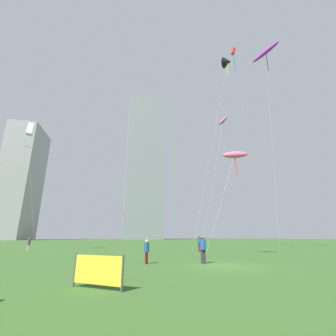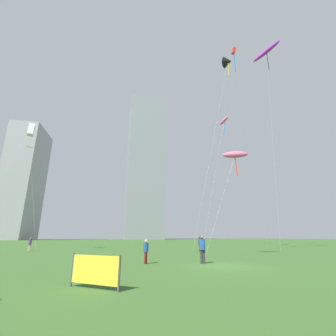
{
  "view_description": "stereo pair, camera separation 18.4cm",
  "coord_description": "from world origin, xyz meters",
  "px_view_note": "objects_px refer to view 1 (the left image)",
  "views": [
    {
      "loc": [
        -9.95,
        -12.74,
        1.82
      ],
      "look_at": [
        -0.09,
        8.06,
        8.65
      ],
      "focal_mm": 24.59,
      "sensor_mm": 36.0,
      "label": 1
    },
    {
      "loc": [
        -9.78,
        -12.81,
        1.82
      ],
      "look_at": [
        -0.09,
        8.06,
        8.65
      ],
      "focal_mm": 24.59,
      "sensor_mm": 36.0,
      "label": 2
    }
  ],
  "objects_px": {
    "kite_flying_0": "(30,129)",
    "person_standing_4": "(147,250)",
    "kite_flying_1": "(234,55)",
    "distant_highrise_0": "(144,166)",
    "kite_flying_5": "(235,155)",
    "event_banner": "(98,270)",
    "person_standing_2": "(203,247)",
    "kite_flying_3": "(227,62)",
    "kite_flying_4": "(266,52)",
    "kite_flying_6": "(223,121)",
    "distant_highrise_1": "(22,181)",
    "person_standing_3": "(29,243)",
    "kite_flying_2": "(29,148)",
    "person_standing_1": "(199,242)"
  },
  "relations": [
    {
      "from": "kite_flying_0",
      "to": "person_standing_4",
      "type": "bearing_deg",
      "value": -60.24
    },
    {
      "from": "kite_flying_1",
      "to": "distant_highrise_0",
      "type": "relative_size",
      "value": 0.31
    },
    {
      "from": "kite_flying_5",
      "to": "event_banner",
      "type": "xyz_separation_m",
      "value": [
        -14.9,
        -8.63,
        -9.55
      ]
    },
    {
      "from": "person_standing_2",
      "to": "kite_flying_3",
      "type": "relative_size",
      "value": 0.06
    },
    {
      "from": "kite_flying_4",
      "to": "distant_highrise_0",
      "type": "relative_size",
      "value": 0.36
    },
    {
      "from": "kite_flying_6",
      "to": "distant_highrise_0",
      "type": "relative_size",
      "value": 0.31
    },
    {
      "from": "event_banner",
      "to": "kite_flying_0",
      "type": "bearing_deg",
      "value": 104.29
    },
    {
      "from": "kite_flying_1",
      "to": "kite_flying_5",
      "type": "distance_m",
      "value": 16.77
    },
    {
      "from": "kite_flying_1",
      "to": "distant_highrise_1",
      "type": "height_order",
      "value": "distant_highrise_1"
    },
    {
      "from": "person_standing_3",
      "to": "event_banner",
      "type": "distance_m",
      "value": 26.52
    },
    {
      "from": "kite_flying_3",
      "to": "kite_flying_5",
      "type": "relative_size",
      "value": 3.08
    },
    {
      "from": "kite_flying_4",
      "to": "kite_flying_6",
      "type": "relative_size",
      "value": 1.14
    },
    {
      "from": "kite_flying_3",
      "to": "event_banner",
      "type": "bearing_deg",
      "value": -143.27
    },
    {
      "from": "kite_flying_2",
      "to": "distant_highrise_0",
      "type": "distance_m",
      "value": 109.29
    },
    {
      "from": "person_standing_4",
      "to": "kite_flying_2",
      "type": "distance_m",
      "value": 31.81
    },
    {
      "from": "person_standing_2",
      "to": "distant_highrise_1",
      "type": "height_order",
      "value": "distant_highrise_1"
    },
    {
      "from": "kite_flying_3",
      "to": "distant_highrise_1",
      "type": "bearing_deg",
      "value": 110.87
    },
    {
      "from": "person_standing_4",
      "to": "distant_highrise_0",
      "type": "height_order",
      "value": "distant_highrise_0"
    },
    {
      "from": "person_standing_3",
      "to": "person_standing_4",
      "type": "xyz_separation_m",
      "value": [
        8.74,
        -19.58,
        -0.03
      ]
    },
    {
      "from": "kite_flying_5",
      "to": "event_banner",
      "type": "relative_size",
      "value": 6.05
    },
    {
      "from": "kite_flying_0",
      "to": "distant_highrise_0",
      "type": "bearing_deg",
      "value": 62.71
    },
    {
      "from": "person_standing_4",
      "to": "event_banner",
      "type": "distance_m",
      "value": 7.86
    },
    {
      "from": "person_standing_4",
      "to": "kite_flying_4",
      "type": "bearing_deg",
      "value": -33.04
    },
    {
      "from": "kite_flying_5",
      "to": "person_standing_3",
      "type": "bearing_deg",
      "value": 137.82
    },
    {
      "from": "distant_highrise_0",
      "to": "event_banner",
      "type": "bearing_deg",
      "value": -97.13
    },
    {
      "from": "person_standing_1",
      "to": "distant_highrise_0",
      "type": "height_order",
      "value": "distant_highrise_0"
    },
    {
      "from": "kite_flying_5",
      "to": "person_standing_2",
      "type": "bearing_deg",
      "value": -152.63
    },
    {
      "from": "kite_flying_1",
      "to": "kite_flying_6",
      "type": "relative_size",
      "value": 0.99
    },
    {
      "from": "person_standing_1",
      "to": "person_standing_2",
      "type": "relative_size",
      "value": 1.01
    },
    {
      "from": "kite_flying_5",
      "to": "kite_flying_6",
      "type": "height_order",
      "value": "kite_flying_6"
    },
    {
      "from": "kite_flying_1",
      "to": "event_banner",
      "type": "relative_size",
      "value": 15.69
    },
    {
      "from": "kite_flying_2",
      "to": "kite_flying_4",
      "type": "distance_m",
      "value": 41.7
    },
    {
      "from": "person_standing_1",
      "to": "kite_flying_2",
      "type": "xyz_separation_m",
      "value": [
        -21.88,
        16.3,
        14.67
      ]
    },
    {
      "from": "person_standing_3",
      "to": "kite_flying_4",
      "type": "xyz_separation_m",
      "value": [
        30.2,
        -14.82,
        29.48
      ]
    },
    {
      "from": "kite_flying_1",
      "to": "kite_flying_6",
      "type": "height_order",
      "value": "kite_flying_6"
    },
    {
      "from": "distant_highrise_1",
      "to": "event_banner",
      "type": "distance_m",
      "value": 134.76
    },
    {
      "from": "kite_flying_3",
      "to": "person_standing_1",
      "type": "bearing_deg",
      "value": -173.88
    },
    {
      "from": "person_standing_3",
      "to": "person_standing_4",
      "type": "distance_m",
      "value": 21.45
    },
    {
      "from": "person_standing_3",
      "to": "kite_flying_6",
      "type": "distance_m",
      "value": 43.01
    },
    {
      "from": "person_standing_1",
      "to": "kite_flying_5",
      "type": "distance_m",
      "value": 11.68
    },
    {
      "from": "distant_highrise_0",
      "to": "event_banner",
      "type": "distance_m",
      "value": 139.01
    },
    {
      "from": "distant_highrise_0",
      "to": "person_standing_3",
      "type": "bearing_deg",
      "value": -103.94
    },
    {
      "from": "kite_flying_0",
      "to": "kite_flying_2",
      "type": "xyz_separation_m",
      "value": [
        -0.71,
        6.82,
        -0.4
      ]
    },
    {
      "from": "person_standing_4",
      "to": "kite_flying_6",
      "type": "distance_m",
      "value": 42.15
    },
    {
      "from": "kite_flying_4",
      "to": "kite_flying_2",
      "type": "bearing_deg",
      "value": 147.58
    },
    {
      "from": "person_standing_3",
      "to": "kite_flying_3",
      "type": "bearing_deg",
      "value": -163.04
    },
    {
      "from": "kite_flying_4",
      "to": "kite_flying_6",
      "type": "xyz_separation_m",
      "value": [
        4.08,
        16.46,
        -3.55
      ]
    },
    {
      "from": "kite_flying_2",
      "to": "kite_flying_4",
      "type": "xyz_separation_m",
      "value": [
        32.95,
        -20.92,
        14.68
      ]
    },
    {
      "from": "person_standing_1",
      "to": "kite_flying_0",
      "type": "relative_size",
      "value": 0.11
    },
    {
      "from": "kite_flying_4",
      "to": "kite_flying_5",
      "type": "bearing_deg",
      "value": -166.06
    }
  ]
}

